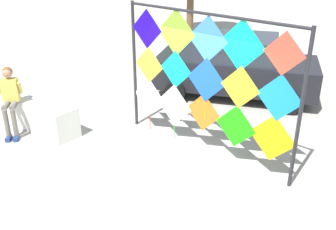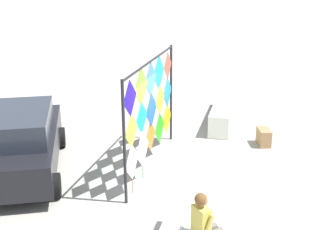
% 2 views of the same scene
% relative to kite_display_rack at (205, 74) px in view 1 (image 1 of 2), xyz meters
% --- Properties ---
extents(ground, '(120.00, 120.00, 0.00)m').
position_rel_kite_display_rack_xyz_m(ground, '(-0.13, -0.90, -1.71)').
color(ground, '#9E998E').
extents(plaza_ledge_left, '(3.39, 0.63, 0.72)m').
position_rel_kite_display_rack_xyz_m(plaza_ledge_left, '(-4.22, -1.50, -1.35)').
color(plaza_ledge_left, silver).
rests_on(plaza_ledge_left, ground).
extents(kite_display_rack, '(4.02, 0.24, 2.93)m').
position_rel_kite_display_rack_xyz_m(kite_display_rack, '(0.00, 0.00, 0.00)').
color(kite_display_rack, '#232328').
rests_on(kite_display_rack, ground).
extents(seated_vendor, '(0.73, 0.74, 1.56)m').
position_rel_kite_display_rack_xyz_m(seated_vendor, '(-3.85, -2.02, -0.79)').
color(seated_vendor, '#666056').
rests_on(seated_vendor, ground).
extents(parked_car, '(4.81, 3.48, 1.72)m').
position_rel_kite_display_rack_xyz_m(parked_car, '(-1.11, 3.22, -0.84)').
color(parked_car, black).
rests_on(parked_car, ground).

